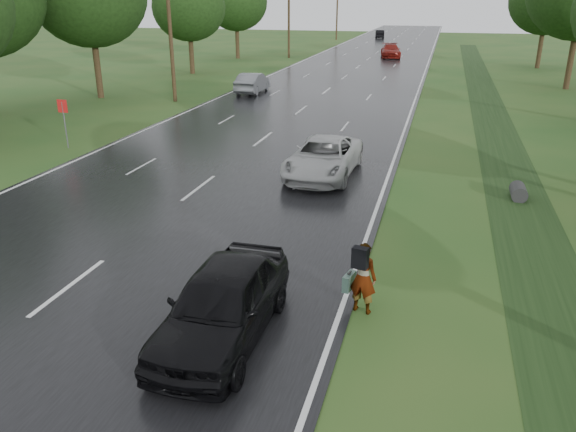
# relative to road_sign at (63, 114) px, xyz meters

# --- Properties ---
(ground) EXTENTS (220.00, 220.00, 0.00)m
(ground) POSITION_rel_road_sign_xyz_m (8.50, -12.00, -1.64)
(ground) COLOR #234C1B
(ground) RESTS_ON ground
(road) EXTENTS (14.00, 180.00, 0.04)m
(road) POSITION_rel_road_sign_xyz_m (8.50, 33.00, -1.62)
(road) COLOR black
(road) RESTS_ON ground
(edge_stripe_east) EXTENTS (0.12, 180.00, 0.01)m
(edge_stripe_east) POSITION_rel_road_sign_xyz_m (15.25, 33.00, -1.60)
(edge_stripe_east) COLOR silver
(edge_stripe_east) RESTS_ON road
(edge_stripe_west) EXTENTS (0.12, 180.00, 0.01)m
(edge_stripe_west) POSITION_rel_road_sign_xyz_m (1.75, 33.00, -1.60)
(edge_stripe_west) COLOR silver
(edge_stripe_west) RESTS_ON road
(center_line) EXTENTS (0.12, 180.00, 0.01)m
(center_line) POSITION_rel_road_sign_xyz_m (8.50, 33.00, -1.60)
(center_line) COLOR silver
(center_line) RESTS_ON road
(drainage_ditch) EXTENTS (2.20, 120.00, 0.56)m
(drainage_ditch) POSITION_rel_road_sign_xyz_m (20.00, 6.71, -1.61)
(drainage_ditch) COLOR black
(drainage_ditch) RESTS_ON ground
(road_sign) EXTENTS (0.50, 0.06, 2.30)m
(road_sign) POSITION_rel_road_sign_xyz_m (0.00, 0.00, 0.00)
(road_sign) COLOR slate
(road_sign) RESTS_ON ground
(utility_pole_mid) EXTENTS (1.60, 0.26, 10.00)m
(utility_pole_mid) POSITION_rel_road_sign_xyz_m (-0.70, 13.00, 3.55)
(utility_pole_mid) COLOR #342815
(utility_pole_mid) RESTS_ON ground
(utility_pole_far) EXTENTS (1.60, 0.26, 10.00)m
(utility_pole_far) POSITION_rel_road_sign_xyz_m (-0.70, 43.00, 3.55)
(utility_pole_far) COLOR #342815
(utility_pole_far) RESTS_ON ground
(utility_pole_distant) EXTENTS (1.60, 0.26, 10.00)m
(utility_pole_distant) POSITION_rel_road_sign_xyz_m (-0.70, 73.00, 3.55)
(utility_pole_distant) COLOR #342815
(utility_pole_distant) RESTS_ON ground
(tree_east_f) EXTENTS (7.20, 7.20, 9.62)m
(tree_east_f) POSITION_rel_road_sign_xyz_m (26.00, 40.00, 4.73)
(tree_east_f) COLOR #342815
(tree_east_f) RESTS_ON ground
(tree_west_d) EXTENTS (6.60, 6.60, 8.80)m
(tree_west_d) POSITION_rel_road_sign_xyz_m (-5.70, 27.00, 4.18)
(tree_west_d) COLOR #342815
(tree_west_d) RESTS_ON ground
(tree_west_f) EXTENTS (7.00, 7.00, 9.29)m
(tree_west_f) POSITION_rel_road_sign_xyz_m (-6.30, 41.00, 4.49)
(tree_west_f) COLOR #342815
(tree_west_f) RESTS_ON ground
(pedestrian) EXTENTS (0.82, 0.81, 1.72)m
(pedestrian) POSITION_rel_road_sign_xyz_m (15.68, -11.18, -0.75)
(pedestrian) COLOR #A5998C
(pedestrian) RESTS_ON ground
(white_pickup) EXTENTS (2.58, 5.36, 1.47)m
(white_pickup) POSITION_rel_road_sign_xyz_m (12.70, -1.20, -0.87)
(white_pickup) COLOR #B8B8B8
(white_pickup) RESTS_ON road
(dark_sedan) EXTENTS (1.91, 4.74, 1.61)m
(dark_sedan) POSITION_rel_road_sign_xyz_m (13.04, -13.03, -0.80)
(dark_sedan) COLOR black
(dark_sedan) RESTS_ON road
(silver_sedan) EXTENTS (1.60, 4.45, 1.46)m
(silver_sedan) POSITION_rel_road_sign_xyz_m (3.38, 17.66, -0.87)
(silver_sedan) COLOR gray
(silver_sedan) RESTS_ON road
(far_car_red) EXTENTS (2.91, 5.49, 1.52)m
(far_car_red) POSITION_rel_road_sign_xyz_m (10.77, 46.11, -0.84)
(far_car_red) COLOR maroon
(far_car_red) RESTS_ON road
(far_car_dark) EXTENTS (2.00, 4.26, 1.35)m
(far_car_dark) POSITION_rel_road_sign_xyz_m (5.86, 77.73, -0.93)
(far_car_dark) COLOR black
(far_car_dark) RESTS_ON road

